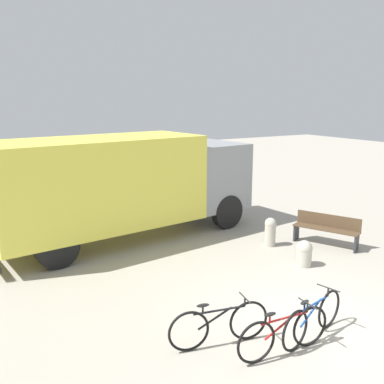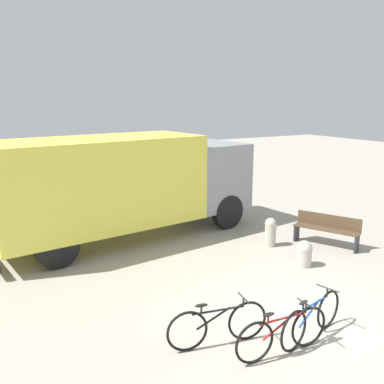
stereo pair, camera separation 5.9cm
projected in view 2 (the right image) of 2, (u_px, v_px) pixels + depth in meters
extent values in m
plane|color=#A8A091|center=(316.00, 328.00, 7.73)|extent=(60.00, 60.00, 0.00)
cube|color=#EAE04C|center=(98.00, 183.00, 11.81)|extent=(6.03, 2.98, 2.46)
cube|color=gray|center=(208.00, 175.00, 14.08)|extent=(2.15, 2.46, 2.09)
cylinder|color=black|center=(189.00, 199.00, 15.11)|extent=(1.10, 0.39, 1.08)
cylinder|color=black|center=(227.00, 212.00, 13.51)|extent=(1.10, 0.39, 1.08)
cylinder|color=black|center=(32.00, 226.00, 11.95)|extent=(1.10, 0.39, 1.08)
cylinder|color=black|center=(57.00, 247.00, 10.34)|extent=(1.10, 0.39, 1.08)
cube|color=brown|center=(326.00, 229.00, 11.88)|extent=(1.11, 1.80, 0.03)
cube|color=brown|center=(329.00, 221.00, 11.98)|extent=(0.77, 1.65, 0.40)
cube|color=#2D2D33|center=(357.00, 244.00, 11.45)|extent=(0.33, 0.19, 0.47)
cube|color=#2D2D33|center=(297.00, 232.00, 12.41)|extent=(0.33, 0.19, 0.47)
torus|color=black|center=(187.00, 331.00, 6.94)|extent=(0.70, 0.19, 0.71)
torus|color=black|center=(247.00, 321.00, 7.28)|extent=(0.70, 0.19, 0.71)
cylinder|color=black|center=(218.00, 310.00, 7.05)|extent=(0.90, 0.22, 0.04)
cylinder|color=black|center=(214.00, 318.00, 7.05)|extent=(0.60, 0.16, 0.33)
cylinder|color=black|center=(201.00, 310.00, 6.94)|extent=(0.03, 0.03, 0.12)
ellipsoid|color=black|center=(201.00, 305.00, 6.93)|extent=(0.23, 0.13, 0.05)
cylinder|color=black|center=(243.00, 302.00, 7.17)|extent=(0.03, 0.03, 0.15)
cylinder|color=black|center=(244.00, 298.00, 7.16)|extent=(0.11, 0.44, 0.02)
torus|color=black|center=(255.00, 343.00, 6.62)|extent=(0.71, 0.09, 0.71)
torus|color=black|center=(309.00, 327.00, 7.09)|extent=(0.71, 0.09, 0.71)
cylinder|color=red|center=(283.00, 318.00, 6.79)|extent=(0.91, 0.10, 0.04)
cylinder|color=red|center=(279.00, 327.00, 6.79)|extent=(0.61, 0.08, 0.33)
cylinder|color=red|center=(268.00, 319.00, 6.65)|extent=(0.03, 0.03, 0.12)
ellipsoid|color=black|center=(268.00, 315.00, 6.64)|extent=(0.23, 0.11, 0.05)
cylinder|color=black|center=(306.00, 308.00, 6.97)|extent=(0.03, 0.03, 0.15)
cylinder|color=black|center=(306.00, 304.00, 6.96)|extent=(0.05, 0.44, 0.02)
torus|color=black|center=(294.00, 331.00, 6.95)|extent=(0.70, 0.20, 0.71)
torus|color=black|center=(328.00, 309.00, 7.67)|extent=(0.70, 0.20, 0.71)
cylinder|color=#1E4C9E|center=(313.00, 304.00, 7.25)|extent=(0.90, 0.23, 0.04)
cylinder|color=#1E4C9E|center=(310.00, 313.00, 7.22)|extent=(0.60, 0.17, 0.33)
cylinder|color=#1E4C9E|center=(303.00, 307.00, 7.04)|extent=(0.03, 0.03, 0.12)
ellipsoid|color=black|center=(303.00, 303.00, 7.02)|extent=(0.23, 0.14, 0.05)
cylinder|color=black|center=(327.00, 292.00, 7.54)|extent=(0.03, 0.03, 0.15)
cylinder|color=black|center=(327.00, 288.00, 7.52)|extent=(0.12, 0.43, 0.02)
cylinder|color=#B2AD9E|center=(304.00, 257.00, 10.50)|extent=(0.37, 0.37, 0.46)
sphere|color=#B2AD9E|center=(304.00, 248.00, 10.45)|extent=(0.39, 0.39, 0.39)
cylinder|color=#B2AD9E|center=(270.00, 235.00, 11.92)|extent=(0.31, 0.31, 0.65)
sphere|color=#B2AD9E|center=(271.00, 224.00, 11.85)|extent=(0.32, 0.32, 0.32)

